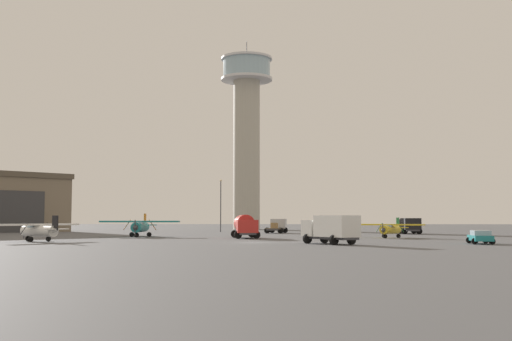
# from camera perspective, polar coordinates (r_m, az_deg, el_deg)

# --- Properties ---
(ground_plane) EXTENTS (400.00, 400.00, 0.00)m
(ground_plane) POSITION_cam_1_polar(r_m,az_deg,el_deg) (67.69, -0.31, -6.51)
(ground_plane) COLOR #545456
(control_tower) EXTENTS (12.05, 12.05, 44.41)m
(control_tower) POSITION_cam_1_polar(r_m,az_deg,el_deg) (148.65, -0.85, 4.12)
(control_tower) COLOR #B2AD9E
(control_tower) RESTS_ON ground_plane
(airplane_white) EXTENTS (7.62, 8.46, 2.88)m
(airplane_white) POSITION_cam_1_polar(r_m,az_deg,el_deg) (73.97, -18.94, -5.05)
(airplane_white) COLOR white
(airplane_white) RESTS_ON ground_plane
(airplane_teal) EXTENTS (11.00, 8.64, 3.25)m
(airplane_teal) POSITION_cam_1_polar(r_m,az_deg,el_deg) (89.46, -10.38, -4.93)
(airplane_teal) COLOR teal
(airplane_teal) RESTS_ON ground_plane
(airplane_yellow) EXTENTS (8.53, 6.84, 2.66)m
(airplane_yellow) POSITION_cam_1_polar(r_m,az_deg,el_deg) (85.05, 12.06, -5.13)
(airplane_yellow) COLOR gold
(airplane_yellow) RESTS_ON ground_plane
(truck_flatbed_silver) EXTENTS (4.08, 6.14, 2.45)m
(truck_flatbed_silver) POSITION_cam_1_polar(r_m,az_deg,el_deg) (110.05, 1.92, -5.03)
(truck_flatbed_silver) COLOR #38383D
(truck_flatbed_silver) RESTS_ON ground_plane
(truck_fuel_tanker_red) EXTENTS (4.12, 7.36, 3.04)m
(truck_fuel_tanker_red) POSITION_cam_1_polar(r_m,az_deg,el_deg) (82.60, -1.01, -4.96)
(truck_fuel_tanker_red) COLOR #38383D
(truck_fuel_tanker_red) RESTS_ON ground_plane
(truck_box_white) EXTENTS (5.71, 6.86, 2.86)m
(truck_box_white) POSITION_cam_1_polar(r_m,az_deg,el_deg) (63.78, 6.79, -5.18)
(truck_box_white) COLOR #38383D
(truck_box_white) RESTS_ON ground_plane
(truck_box_black) EXTENTS (3.33, 6.28, 2.58)m
(truck_box_black) POSITION_cam_1_polar(r_m,az_deg,el_deg) (107.25, 13.67, -4.77)
(truck_box_black) COLOR #38383D
(truck_box_black) RESTS_ON ground_plane
(car_teal) EXTENTS (2.61, 4.71, 1.37)m
(car_teal) POSITION_cam_1_polar(r_m,az_deg,el_deg) (67.92, 19.57, -5.63)
(car_teal) COLOR teal
(car_teal) RESTS_ON ground_plane
(light_post_east) EXTENTS (0.44, 0.44, 9.91)m
(light_post_east) POSITION_cam_1_polar(r_m,az_deg,el_deg) (119.58, -3.20, -2.76)
(light_post_east) COLOR #38383D
(light_post_east) RESTS_ON ground_plane
(traffic_cone_near_left) EXTENTS (0.36, 0.36, 0.61)m
(traffic_cone_near_left) POSITION_cam_1_polar(r_m,az_deg,el_deg) (74.99, 6.66, -6.04)
(traffic_cone_near_left) COLOR black
(traffic_cone_near_left) RESTS_ON ground_plane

